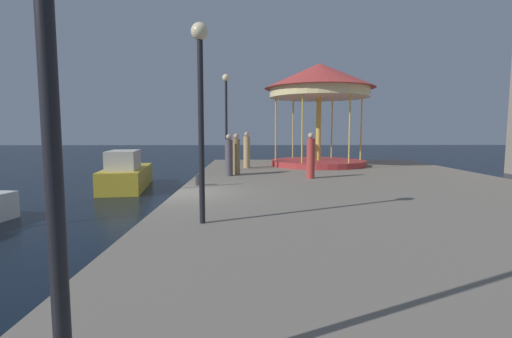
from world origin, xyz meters
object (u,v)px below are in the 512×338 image
object	(u,v)px
carousel	(319,90)
person_by_the_water	(311,157)
motorboat_yellow	(126,174)
person_far_corner	(247,151)
bollard_south	(199,180)
lamp_post_far_end	(226,106)
person_near_carousel	(229,156)
lamp_post_mid_promenade	(201,87)
person_mid_promenade	(236,155)

from	to	relation	value
carousel	person_by_the_water	xyz separation A→B (m)	(-1.35, -5.76, -3.36)
motorboat_yellow	person_far_corner	xyz separation A→B (m)	(5.74, 1.91, 1.00)
bollard_south	lamp_post_far_end	bearing A→B (deg)	82.65
carousel	person_by_the_water	size ratio (longest dim) A/B	3.25
carousel	person_near_carousel	distance (m)	7.58
lamp_post_mid_promenade	person_near_carousel	world-z (taller)	lamp_post_mid_promenade
carousel	lamp_post_far_end	distance (m)	5.72
motorboat_yellow	person_near_carousel	bearing A→B (deg)	-17.04
carousel	person_mid_promenade	bearing A→B (deg)	-135.80
motorboat_yellow	carousel	size ratio (longest dim) A/B	0.86
lamp_post_far_end	bollard_south	world-z (taller)	lamp_post_far_end
carousel	bollard_south	xyz separation A→B (m)	(-5.70, -7.72, -4.04)
person_far_corner	lamp_post_far_end	bearing A→B (deg)	-131.40
lamp_post_far_end	person_mid_promenade	xyz separation A→B (m)	(0.55, -1.84, -2.32)
lamp_post_mid_promenade	person_mid_promenade	size ratio (longest dim) A/B	2.26
carousel	person_far_corner	size ratio (longest dim) A/B	3.22
lamp_post_mid_promenade	lamp_post_far_end	size ratio (longest dim) A/B	0.88
motorboat_yellow	carousel	xyz separation A→B (m)	(9.77, 3.29, 4.35)
person_mid_promenade	motorboat_yellow	bearing A→B (deg)	168.70
person_far_corner	carousel	bearing A→B (deg)	18.88
lamp_post_far_end	person_near_carousel	distance (m)	3.29
bollard_south	person_by_the_water	world-z (taller)	person_by_the_water
lamp_post_mid_promenade	lamp_post_far_end	distance (m)	10.79
person_mid_promenade	lamp_post_far_end	bearing A→B (deg)	106.73
bollard_south	person_near_carousel	size ratio (longest dim) A/B	0.22
carousel	lamp_post_mid_promenade	distance (m)	14.22
bollard_south	person_mid_promenade	size ratio (longest dim) A/B	0.22
motorboat_yellow	lamp_post_mid_promenade	distance (m)	11.53
lamp_post_mid_promenade	person_far_corner	world-z (taller)	lamp_post_mid_promenade
lamp_post_far_end	person_near_carousel	bearing A→B (deg)	-83.79
bollard_south	person_far_corner	size ratio (longest dim) A/B	0.21
person_near_carousel	bollard_south	bearing A→B (deg)	-107.67
person_far_corner	person_near_carousel	world-z (taller)	person_far_corner
person_by_the_water	person_mid_promenade	size ratio (longest dim) A/B	1.02
person_by_the_water	person_near_carousel	world-z (taller)	person_by_the_water
motorboat_yellow	lamp_post_far_end	size ratio (longest dim) A/B	1.12
lamp_post_far_end	person_by_the_water	xyz separation A→B (m)	(3.68, -3.25, -2.30)
person_by_the_water	person_near_carousel	distance (m)	3.55
motorboat_yellow	lamp_post_far_end	xyz separation A→B (m)	(4.74, 0.78, 3.29)
lamp_post_far_end	person_by_the_water	distance (m)	5.42
lamp_post_far_end	person_near_carousel	size ratio (longest dim) A/B	2.59
bollard_south	person_mid_promenade	world-z (taller)	person_mid_promenade
motorboat_yellow	person_far_corner	bearing A→B (deg)	18.42
carousel	lamp_post_mid_promenade	bearing A→B (deg)	-110.10
lamp_post_far_end	person_by_the_water	bearing A→B (deg)	-41.45
motorboat_yellow	person_mid_promenade	bearing A→B (deg)	-11.30
person_far_corner	person_near_carousel	xyz separation A→B (m)	(-0.74, -3.44, -0.04)
person_by_the_water	motorboat_yellow	bearing A→B (deg)	163.69
motorboat_yellow	bollard_south	size ratio (longest dim) A/B	13.22
lamp_post_far_end	person_by_the_water	size ratio (longest dim) A/B	2.50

